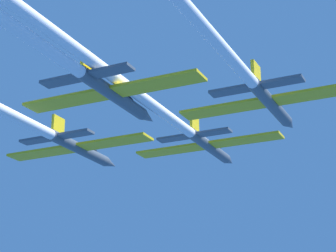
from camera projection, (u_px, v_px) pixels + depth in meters
name	position (u px, v px, depth m)	size (l,w,h in m)	color
jet_lead	(155.00, 106.00, 59.67)	(16.97, 50.15, 2.81)	#4C5660
jet_right_wing	(227.00, 53.00, 48.26)	(16.97, 45.09, 2.81)	#4C5660
jet_slot	(0.00, 17.00, 41.96)	(16.97, 53.05, 2.81)	#4C5660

